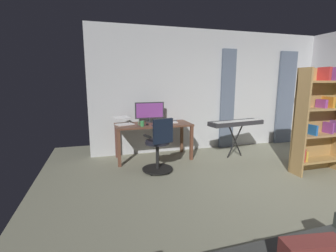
# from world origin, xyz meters

# --- Properties ---
(ground_plane) EXTENTS (7.50, 7.50, 0.00)m
(ground_plane) POSITION_xyz_m (0.00, 0.00, 0.00)
(ground_plane) COLOR gray
(back_room_partition) EXTENTS (5.77, 0.10, 2.78)m
(back_room_partition) POSITION_xyz_m (0.00, -2.75, 1.39)
(back_room_partition) COLOR silver
(back_room_partition) RESTS_ON ground
(curtain_left_panel) EXTENTS (0.49, 0.06, 2.37)m
(curtain_left_panel) POSITION_xyz_m (-2.04, -2.64, 1.18)
(curtain_left_panel) COLOR slate
(curtain_left_panel) RESTS_ON ground
(curtain_right_panel) EXTENTS (0.36, 0.06, 2.37)m
(curtain_right_panel) POSITION_xyz_m (-0.34, -2.64, 1.18)
(curtain_right_panel) COLOR slate
(curtain_right_panel) RESTS_ON ground
(desk) EXTENTS (1.56, 0.68, 0.75)m
(desk) POSITION_xyz_m (1.59, -2.26, 0.66)
(desk) COLOR brown
(desk) RESTS_ON ground
(office_chair) EXTENTS (0.56, 0.56, 0.99)m
(office_chair) POSITION_xyz_m (1.67, -1.47, 0.47)
(office_chair) COLOR black
(office_chair) RESTS_ON ground
(computer_monitor) EXTENTS (0.63, 0.18, 0.43)m
(computer_monitor) POSITION_xyz_m (1.62, -2.48, 0.99)
(computer_monitor) COLOR #333338
(computer_monitor) RESTS_ON desk
(computer_keyboard) EXTENTS (0.43, 0.13, 0.02)m
(computer_keyboard) POSITION_xyz_m (1.29, -2.23, 0.76)
(computer_keyboard) COLOR white
(computer_keyboard) RESTS_ON desk
(laptop) EXTENTS (0.43, 0.43, 0.15)m
(laptop) POSITION_xyz_m (2.19, -2.33, 0.81)
(laptop) COLOR white
(laptop) RESTS_ON desk
(computer_mouse) EXTENTS (0.06, 0.10, 0.04)m
(computer_mouse) POSITION_xyz_m (1.74, -2.14, 0.77)
(computer_mouse) COLOR black
(computer_mouse) RESTS_ON desk
(cell_phone_face_up) EXTENTS (0.12, 0.16, 0.01)m
(cell_phone_face_up) POSITION_xyz_m (1.04, -2.47, 0.76)
(cell_phone_face_up) COLOR #333338
(cell_phone_face_up) RESTS_ON desk
(cell_phone_by_monitor) EXTENTS (0.08, 0.15, 0.01)m
(cell_phone_by_monitor) POSITION_xyz_m (1.64, -2.02, 0.76)
(cell_phone_by_monitor) COLOR #333338
(cell_phone_by_monitor) RESTS_ON desk
(mug_coffee) EXTENTS (0.12, 0.08, 0.11)m
(mug_coffee) POSITION_xyz_m (1.87, -2.03, 0.81)
(mug_coffee) COLOR #3D9951
(mug_coffee) RESTS_ON desk
(bookshelf) EXTENTS (0.95, 0.30, 1.86)m
(bookshelf) POSITION_xyz_m (-1.06, -0.72, 0.96)
(bookshelf) COLOR tan
(bookshelf) RESTS_ON ground
(piano_keyboard) EXTENTS (1.27, 0.49, 0.81)m
(piano_keyboard) POSITION_xyz_m (-0.12, -1.87, 0.74)
(piano_keyboard) COLOR black
(piano_keyboard) RESTS_ON ground
(floor_lamp) EXTENTS (0.29, 0.29, 1.75)m
(floor_lamp) POSITION_xyz_m (-2.15, -2.08, 1.42)
(floor_lamp) COLOR black
(floor_lamp) RESTS_ON ground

